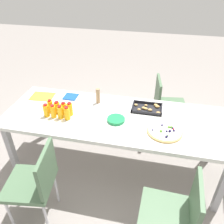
{
  "coord_description": "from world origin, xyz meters",
  "views": [
    {
      "loc": [
        0.38,
        -1.9,
        2.09
      ],
      "look_at": [
        -0.05,
        0.04,
        0.75
      ],
      "focal_mm": 37.2,
      "sensor_mm": 36.0,
      "label": 1
    }
  ],
  "objects_px": {
    "juice_bottle_0": "(46,111)",
    "juice_bottle_7": "(70,109)",
    "juice_bottle_1": "(53,111)",
    "napkin_stack": "(71,97)",
    "fruit_pizza": "(165,131)",
    "paper_folder": "(42,96)",
    "juice_bottle_3": "(67,113)",
    "chair_near_right": "(176,213)",
    "chair_far_right": "(166,103)",
    "snack_tray": "(147,108)",
    "plate_stack": "(116,120)",
    "juice_bottle_2": "(60,112)",
    "juice_bottle_4": "(50,106)",
    "chair_near_left": "(36,180)",
    "juice_bottle_5": "(57,108)",
    "party_table": "(115,121)",
    "juice_bottle_6": "(64,109)",
    "cardboard_tube": "(98,96)"
  },
  "relations": [
    {
      "from": "fruit_pizza",
      "to": "paper_folder",
      "type": "distance_m",
      "value": 1.46
    },
    {
      "from": "juice_bottle_3",
      "to": "juice_bottle_2",
      "type": "bearing_deg",
      "value": 177.31
    },
    {
      "from": "party_table",
      "to": "napkin_stack",
      "type": "distance_m",
      "value": 0.65
    },
    {
      "from": "juice_bottle_0",
      "to": "juice_bottle_7",
      "type": "height_order",
      "value": "juice_bottle_7"
    },
    {
      "from": "juice_bottle_1",
      "to": "chair_far_right",
      "type": "bearing_deg",
      "value": 39.24
    },
    {
      "from": "chair_far_right",
      "to": "juice_bottle_3",
      "type": "bearing_deg",
      "value": -55.0
    },
    {
      "from": "juice_bottle_0",
      "to": "juice_bottle_1",
      "type": "bearing_deg",
      "value": -1.87
    },
    {
      "from": "fruit_pizza",
      "to": "paper_folder",
      "type": "bearing_deg",
      "value": 165.55
    },
    {
      "from": "chair_near_right",
      "to": "chair_near_left",
      "type": "relative_size",
      "value": 1.0
    },
    {
      "from": "chair_near_left",
      "to": "juice_bottle_0",
      "type": "xyz_separation_m",
      "value": [
        -0.15,
        0.61,
        0.3
      ]
    },
    {
      "from": "chair_far_right",
      "to": "juice_bottle_5",
      "type": "xyz_separation_m",
      "value": [
        -1.12,
        -0.84,
        0.3
      ]
    },
    {
      "from": "juice_bottle_0",
      "to": "juice_bottle_1",
      "type": "xyz_separation_m",
      "value": [
        0.08,
        -0.0,
        0.0
      ]
    },
    {
      "from": "juice_bottle_2",
      "to": "juice_bottle_4",
      "type": "bearing_deg",
      "value": 150.36
    },
    {
      "from": "chair_near_right",
      "to": "chair_far_right",
      "type": "bearing_deg",
      "value": 6.42
    },
    {
      "from": "juice_bottle_1",
      "to": "juice_bottle_4",
      "type": "xyz_separation_m",
      "value": [
        -0.07,
        0.08,
        0.0
      ]
    },
    {
      "from": "chair_near_right",
      "to": "juice_bottle_2",
      "type": "xyz_separation_m",
      "value": [
        -1.16,
        0.66,
        0.3
      ]
    },
    {
      "from": "juice_bottle_1",
      "to": "juice_bottle_5",
      "type": "bearing_deg",
      "value": 85.49
    },
    {
      "from": "juice_bottle_5",
      "to": "juice_bottle_7",
      "type": "relative_size",
      "value": 0.93
    },
    {
      "from": "chair_near_right",
      "to": "juice_bottle_4",
      "type": "relative_size",
      "value": 5.65
    },
    {
      "from": "juice_bottle_6",
      "to": "snack_tray",
      "type": "relative_size",
      "value": 0.43
    },
    {
      "from": "party_table",
      "to": "chair_far_right",
      "type": "distance_m",
      "value": 0.95
    },
    {
      "from": "juice_bottle_0",
      "to": "juice_bottle_6",
      "type": "height_order",
      "value": "juice_bottle_0"
    },
    {
      "from": "paper_folder",
      "to": "chair_near_left",
      "type": "bearing_deg",
      "value": -68.66
    },
    {
      "from": "party_table",
      "to": "juice_bottle_7",
      "type": "distance_m",
      "value": 0.48
    },
    {
      "from": "chair_far_right",
      "to": "napkin_stack",
      "type": "bearing_deg",
      "value": -73.81
    },
    {
      "from": "chair_far_right",
      "to": "fruit_pizza",
      "type": "relative_size",
      "value": 2.53
    },
    {
      "from": "chair_near_right",
      "to": "fruit_pizza",
      "type": "xyz_separation_m",
      "value": [
        -0.13,
        0.66,
        0.25
      ]
    },
    {
      "from": "juice_bottle_1",
      "to": "juice_bottle_6",
      "type": "height_order",
      "value": "juice_bottle_1"
    },
    {
      "from": "chair_far_right",
      "to": "juice_bottle_2",
      "type": "height_order",
      "value": "juice_bottle_2"
    },
    {
      "from": "plate_stack",
      "to": "juice_bottle_1",
      "type": "bearing_deg",
      "value": -173.61
    },
    {
      "from": "juice_bottle_1",
      "to": "cardboard_tube",
      "type": "distance_m",
      "value": 0.52
    },
    {
      "from": "juice_bottle_1",
      "to": "napkin_stack",
      "type": "distance_m",
      "value": 0.42
    },
    {
      "from": "juice_bottle_6",
      "to": "snack_tray",
      "type": "distance_m",
      "value": 0.88
    },
    {
      "from": "snack_tray",
      "to": "plate_stack",
      "type": "relative_size",
      "value": 1.79
    },
    {
      "from": "juice_bottle_0",
      "to": "snack_tray",
      "type": "relative_size",
      "value": 0.45
    },
    {
      "from": "chair_near_right",
      "to": "party_table",
      "type": "bearing_deg",
      "value": 40.28
    },
    {
      "from": "juice_bottle_1",
      "to": "juice_bottle_5",
      "type": "height_order",
      "value": "juice_bottle_1"
    },
    {
      "from": "fruit_pizza",
      "to": "paper_folder",
      "type": "xyz_separation_m",
      "value": [
        -1.41,
        0.36,
        -0.01
      ]
    },
    {
      "from": "juice_bottle_5",
      "to": "party_table",
      "type": "bearing_deg",
      "value": 5.51
    },
    {
      "from": "juice_bottle_2",
      "to": "fruit_pizza",
      "type": "xyz_separation_m",
      "value": [
        1.03,
        -0.01,
        -0.06
      ]
    },
    {
      "from": "chair_near_left",
      "to": "juice_bottle_7",
      "type": "relative_size",
      "value": 5.72
    },
    {
      "from": "juice_bottle_6",
      "to": "juice_bottle_3",
      "type": "bearing_deg",
      "value": -50.74
    },
    {
      "from": "juice_bottle_5",
      "to": "cardboard_tube",
      "type": "distance_m",
      "value": 0.46
    },
    {
      "from": "chair_far_right",
      "to": "juice_bottle_6",
      "type": "height_order",
      "value": "juice_bottle_6"
    },
    {
      "from": "juice_bottle_5",
      "to": "snack_tray",
      "type": "height_order",
      "value": "juice_bottle_5"
    },
    {
      "from": "party_table",
      "to": "cardboard_tube",
      "type": "distance_m",
      "value": 0.36
    },
    {
      "from": "juice_bottle_3",
      "to": "snack_tray",
      "type": "xyz_separation_m",
      "value": [
        0.77,
        0.35,
        -0.06
      ]
    },
    {
      "from": "juice_bottle_1",
      "to": "juice_bottle_3",
      "type": "relative_size",
      "value": 1.0
    },
    {
      "from": "juice_bottle_3",
      "to": "juice_bottle_7",
      "type": "height_order",
      "value": "same"
    },
    {
      "from": "fruit_pizza",
      "to": "juice_bottle_1",
      "type": "bearing_deg",
      "value": 179.64
    }
  ]
}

